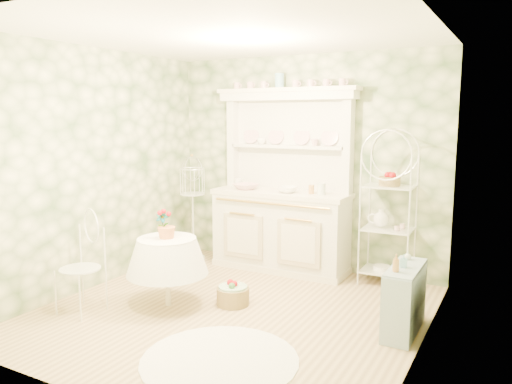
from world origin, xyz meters
The scene contains 22 objects.
floor centered at (0.00, 0.00, 0.00)m, with size 3.60×3.60×0.00m, color tan.
ceiling centered at (0.00, 0.00, 2.70)m, with size 3.60×3.60×0.00m, color white.
wall_left centered at (-1.80, 0.00, 1.35)m, with size 3.60×3.60×0.00m, color beige.
wall_right centered at (1.80, 0.00, 1.35)m, with size 3.60×3.60×0.00m, color beige.
wall_back centered at (0.00, 1.80, 1.35)m, with size 3.60×3.60×0.00m, color beige.
wall_front centered at (0.00, -1.80, 1.35)m, with size 3.60×3.60×0.00m, color beige.
kitchen_dresser centered at (-0.20, 1.52, 1.15)m, with size 1.87×0.61×2.29m, color white.
bakers_rack centered at (1.13, 1.60, 0.84)m, with size 0.52×0.37×1.67m, color white.
side_shelf centered at (1.61, 0.34, 0.30)m, with size 0.26×0.70×0.60m, color #96AABA.
round_table centered at (-0.68, -0.16, 0.30)m, with size 0.55×0.55×0.60m, color white.
cafe_chair centered at (-1.32, -0.72, 0.47)m, with size 0.43×0.43×0.95m, color white.
birdcage_stand centered at (-1.42, 1.33, 0.76)m, with size 0.36×0.36×1.52m, color white.
floor_basket centered at (-0.10, 0.18, 0.10)m, with size 0.29×0.29×0.19m, color olive.
lace_rug centered at (0.43, -0.91, 0.01)m, with size 1.28×1.28×0.01m, color white.
bowl_floral centered at (-0.66, 1.45, 1.02)m, with size 0.31×0.31×0.07m, color white.
bowl_white centered at (-0.07, 1.44, 1.02)m, with size 0.24×0.24×0.08m, color white.
cup_left centered at (-0.56, 1.68, 1.61)m, with size 0.11×0.11×0.09m, color white.
cup_right centered at (0.18, 1.68, 1.61)m, with size 0.09×0.09×0.09m, color white.
potted_geranium centered at (-0.72, -0.16, 0.85)m, with size 0.14×0.10×0.27m, color #3F7238.
bottle_amber centered at (1.56, 0.15, 0.68)m, with size 0.06×0.06×0.16m, color #B27D40.
bottle_blue centered at (1.59, 0.31, 0.65)m, with size 0.05×0.05×0.12m, color #78B3CB.
bottle_glass centered at (1.58, 0.57, 0.65)m, with size 0.06×0.06×0.08m, color silver.
Camera 1 is at (2.48, -4.07, 1.94)m, focal length 35.00 mm.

